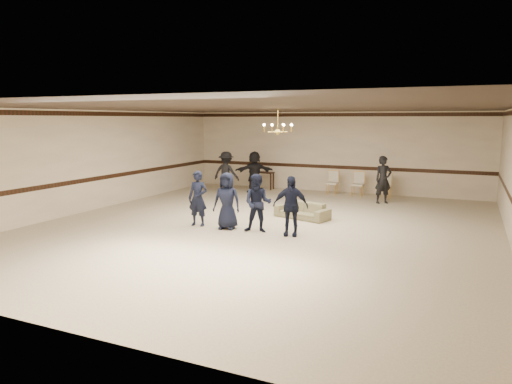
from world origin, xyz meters
TOP-DOWN VIEW (x-y plane):
  - room at (0.00, 0.00)m, footprint 12.01×14.01m
  - chair_rail at (0.00, 6.99)m, footprint 12.00×0.02m
  - crown_molding at (0.00, 6.99)m, footprint 12.00×0.02m
  - chandelier at (0.00, 1.00)m, footprint 0.94×0.94m
  - boy_a at (-1.70, -0.60)m, footprint 0.58×0.41m
  - boy_b at (-0.80, -0.60)m, footprint 0.80×0.58m
  - boy_c at (0.10, -0.60)m, footprint 0.85×0.73m
  - boy_d at (1.00, -0.60)m, footprint 0.95×0.54m
  - settee at (0.60, 1.50)m, footprint 1.77×1.10m
  - adult_left at (-3.66, 4.75)m, footprint 1.07×0.62m
  - adult_mid at (-2.76, 5.45)m, footprint 1.56×1.23m
  - adult_right at (2.34, 5.05)m, footprint 0.72×0.68m
  - banquet_chair_left at (0.22, 6.20)m, footprint 0.47×0.47m
  - banquet_chair_mid at (1.22, 6.20)m, footprint 0.45×0.45m
  - banquet_chair_right at (2.22, 6.20)m, footprint 0.47×0.47m
  - console_table at (-2.78, 6.40)m, footprint 0.90×0.44m

SIDE VIEW (x-z plane):
  - settee at x=0.60m, z-range 0.00..0.48m
  - console_table at x=-2.78m, z-range 0.00..0.73m
  - banquet_chair_left at x=0.22m, z-range 0.00..0.92m
  - banquet_chair_mid at x=1.22m, z-range 0.00..0.92m
  - banquet_chair_right at x=2.22m, z-range 0.00..0.92m
  - boy_a at x=-1.70m, z-range 0.00..1.52m
  - boy_b at x=-0.80m, z-range 0.00..1.52m
  - boy_c at x=0.10m, z-range 0.00..1.52m
  - boy_d at x=1.00m, z-range 0.00..1.52m
  - adult_left at x=-3.66m, z-range 0.00..1.65m
  - adult_mid at x=-2.76m, z-range 0.00..1.65m
  - adult_right at x=2.34m, z-range 0.00..1.65m
  - chair_rail at x=0.00m, z-range 0.93..1.07m
  - room at x=0.00m, z-range -0.01..3.20m
  - chandelier at x=0.00m, z-range 2.43..3.32m
  - crown_molding at x=0.00m, z-range 3.01..3.15m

